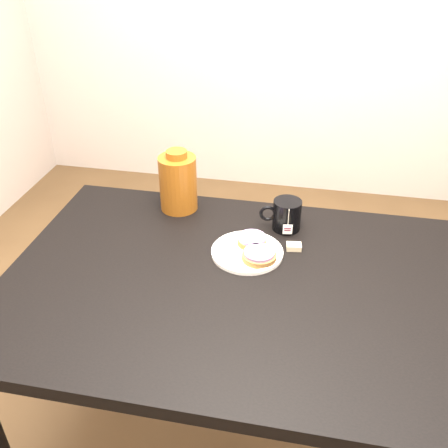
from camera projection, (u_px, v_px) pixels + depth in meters
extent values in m
plane|color=brown|center=(244.00, 443.00, 1.80)|extent=(4.00, 4.00, 0.00)
cube|color=black|center=(249.00, 287.00, 1.41)|extent=(1.40, 0.90, 0.04)
cylinder|color=black|center=(107.00, 278.00, 2.04)|extent=(0.06, 0.06, 0.71)
cylinder|color=black|center=(435.00, 321.00, 1.83)|extent=(0.06, 0.06, 0.71)
cylinder|color=white|center=(247.00, 252.00, 1.51)|extent=(0.22, 0.22, 0.01)
torus|color=white|center=(247.00, 250.00, 1.51)|extent=(0.21, 0.21, 0.01)
cylinder|color=brown|center=(252.00, 241.00, 1.53)|extent=(0.11, 0.11, 0.02)
cylinder|color=#9577A1|center=(252.00, 238.00, 1.52)|extent=(0.11, 0.11, 0.01)
cylinder|color=brown|center=(259.00, 256.00, 1.47)|extent=(0.12, 0.12, 0.02)
cylinder|color=#9577A1|center=(259.00, 253.00, 1.46)|extent=(0.11, 0.11, 0.01)
cylinder|color=black|center=(287.00, 215.00, 1.60)|extent=(0.10, 0.10, 0.10)
cylinder|color=black|center=(288.00, 203.00, 1.58)|extent=(0.08, 0.08, 0.00)
torus|color=black|center=(268.00, 213.00, 1.60)|extent=(0.06, 0.02, 0.06)
cylinder|color=beige|center=(289.00, 217.00, 1.55)|extent=(0.00, 0.00, 0.06)
cube|color=white|center=(288.00, 229.00, 1.58)|extent=(0.03, 0.01, 0.03)
cube|color=#C6B793|center=(294.00, 247.00, 1.53)|extent=(0.05, 0.04, 0.02)
cylinder|color=#5C2C0C|center=(178.00, 183.00, 1.69)|extent=(0.16, 0.16, 0.19)
cylinder|color=#5C2C0C|center=(177.00, 154.00, 1.63)|extent=(0.07, 0.07, 0.02)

